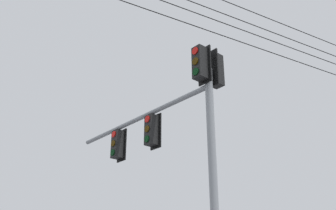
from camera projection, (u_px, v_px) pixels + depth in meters
The scene contains 1 object.
signal_mast_assembly at pixel (177, 136), 10.78m from camera, with size 5.94×2.45×7.51m.
Camera 1 is at (4.56, -8.64, 1.83)m, focal length 43.59 mm.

